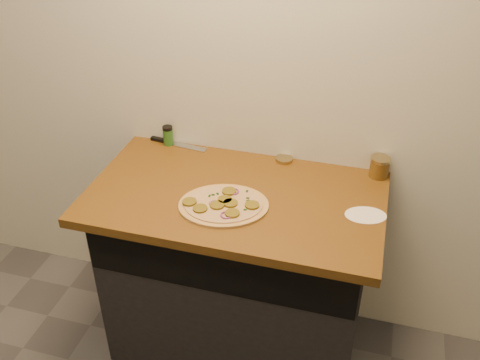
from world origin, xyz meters
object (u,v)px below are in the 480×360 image
(salsa_jar, at_px, (379,167))
(spice_shaker, at_px, (168,135))
(pizza, at_px, (223,205))
(chefs_knife, at_px, (173,143))

(salsa_jar, height_order, spice_shaker, spice_shaker)
(pizza, bearing_deg, salsa_jar, 34.33)
(chefs_knife, bearing_deg, spice_shaker, -158.47)
(spice_shaker, bearing_deg, salsa_jar, -0.81)
(pizza, distance_m, spice_shaker, 0.56)
(chefs_knife, height_order, spice_shaker, spice_shaker)
(chefs_knife, bearing_deg, salsa_jar, -1.32)
(salsa_jar, bearing_deg, spice_shaker, 179.19)
(pizza, bearing_deg, spice_shaker, 134.36)
(pizza, xyz_separation_m, spice_shaker, (-0.39, 0.40, 0.04))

